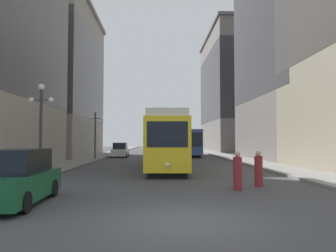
{
  "coord_description": "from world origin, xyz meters",
  "views": [
    {
      "loc": [
        -0.73,
        -8.38,
        2.11
      ],
      "look_at": [
        0.01,
        13.59,
        3.11
      ],
      "focal_mm": 33.89,
      "sensor_mm": 36.0,
      "label": 1
    }
  ],
  "objects_px": {
    "pedestrian_crossing_far": "(238,172)",
    "lamp_post_left_near": "(41,115)",
    "streetcar": "(168,141)",
    "parked_car_left_mid": "(120,150)",
    "transit_bus": "(187,142)",
    "pedestrian_crossing_near": "(259,170)",
    "lamp_post_left_far": "(95,126)",
    "parked_car_left_near": "(16,179)"
  },
  "relations": [
    {
      "from": "streetcar",
      "to": "transit_bus",
      "type": "relative_size",
      "value": 1.17
    },
    {
      "from": "streetcar",
      "to": "pedestrian_crossing_near",
      "type": "height_order",
      "value": "streetcar"
    },
    {
      "from": "transit_bus",
      "to": "parked_car_left_near",
      "type": "xyz_separation_m",
      "value": [
        -8.67,
        -32.28,
        -1.1
      ]
    },
    {
      "from": "parked_car_left_near",
      "to": "lamp_post_left_far",
      "type": "height_order",
      "value": "lamp_post_left_far"
    },
    {
      "from": "parked_car_left_mid",
      "to": "lamp_post_left_near",
      "type": "height_order",
      "value": "lamp_post_left_near"
    },
    {
      "from": "transit_bus",
      "to": "lamp_post_left_near",
      "type": "xyz_separation_m",
      "value": [
        -10.57,
        -24.88,
        1.63
      ]
    },
    {
      "from": "parked_car_left_near",
      "to": "lamp_post_left_near",
      "type": "height_order",
      "value": "lamp_post_left_near"
    },
    {
      "from": "parked_car_left_mid",
      "to": "pedestrian_crossing_near",
      "type": "distance_m",
      "value": 27.51
    },
    {
      "from": "transit_bus",
      "to": "pedestrian_crossing_far",
      "type": "xyz_separation_m",
      "value": [
        -0.57,
        -29.64,
        -1.18
      ]
    },
    {
      "from": "streetcar",
      "to": "lamp_post_left_far",
      "type": "bearing_deg",
      "value": 127.94
    },
    {
      "from": "pedestrian_crossing_near",
      "to": "lamp_post_left_far",
      "type": "height_order",
      "value": "lamp_post_left_far"
    },
    {
      "from": "pedestrian_crossing_near",
      "to": "lamp_post_left_far",
      "type": "bearing_deg",
      "value": 130.96
    },
    {
      "from": "transit_bus",
      "to": "lamp_post_left_far",
      "type": "xyz_separation_m",
      "value": [
        -10.57,
        -9.17,
        1.65
      ]
    },
    {
      "from": "pedestrian_crossing_near",
      "to": "parked_car_left_mid",
      "type": "bearing_deg",
      "value": 120.73
    },
    {
      "from": "parked_car_left_mid",
      "to": "lamp_post_left_near",
      "type": "relative_size",
      "value": 0.86
    },
    {
      "from": "transit_bus",
      "to": "lamp_post_left_near",
      "type": "distance_m",
      "value": 27.09
    },
    {
      "from": "lamp_post_left_near",
      "to": "parked_car_left_near",
      "type": "bearing_deg",
      "value": -75.61
    },
    {
      "from": "streetcar",
      "to": "parked_car_left_near",
      "type": "relative_size",
      "value": 3.03
    },
    {
      "from": "transit_bus",
      "to": "pedestrian_crossing_near",
      "type": "relative_size",
      "value": 7.13
    },
    {
      "from": "transit_bus",
      "to": "streetcar",
      "type": "bearing_deg",
      "value": -101.1
    },
    {
      "from": "pedestrian_crossing_far",
      "to": "lamp_post_left_near",
      "type": "xyz_separation_m",
      "value": [
        -10.0,
        4.76,
        2.81
      ]
    },
    {
      "from": "streetcar",
      "to": "pedestrian_crossing_near",
      "type": "bearing_deg",
      "value": -65.33
    },
    {
      "from": "parked_car_left_near",
      "to": "pedestrian_crossing_far",
      "type": "distance_m",
      "value": 8.52
    },
    {
      "from": "pedestrian_crossing_near",
      "to": "lamp_post_left_near",
      "type": "relative_size",
      "value": 0.31
    },
    {
      "from": "transit_bus",
      "to": "pedestrian_crossing_near",
      "type": "bearing_deg",
      "value": -90.34
    },
    {
      "from": "pedestrian_crossing_far",
      "to": "parked_car_left_near",
      "type": "bearing_deg",
      "value": 76.0
    },
    {
      "from": "pedestrian_crossing_far",
      "to": "lamp_post_left_near",
      "type": "bearing_deg",
      "value": 32.52
    },
    {
      "from": "transit_bus",
      "to": "parked_car_left_near",
      "type": "distance_m",
      "value": 33.45
    },
    {
      "from": "parked_car_left_near",
      "to": "parked_car_left_mid",
      "type": "distance_m",
      "value": 29.58
    },
    {
      "from": "pedestrian_crossing_near",
      "to": "lamp_post_left_near",
      "type": "height_order",
      "value": "lamp_post_left_near"
    },
    {
      "from": "transit_bus",
      "to": "pedestrian_crossing_far",
      "type": "distance_m",
      "value": 29.67
    },
    {
      "from": "streetcar",
      "to": "parked_car_left_mid",
      "type": "distance_m",
      "value": 17.54
    },
    {
      "from": "lamp_post_left_near",
      "to": "parked_car_left_mid",
      "type": "bearing_deg",
      "value": 85.1
    },
    {
      "from": "pedestrian_crossing_near",
      "to": "lamp_post_left_near",
      "type": "bearing_deg",
      "value": 172.68
    },
    {
      "from": "streetcar",
      "to": "lamp_post_left_near",
      "type": "height_order",
      "value": "lamp_post_left_near"
    },
    {
      "from": "transit_bus",
      "to": "pedestrian_crossing_far",
      "type": "bearing_deg",
      "value": -92.79
    },
    {
      "from": "lamp_post_left_far",
      "to": "streetcar",
      "type": "bearing_deg",
      "value": -54.02
    },
    {
      "from": "pedestrian_crossing_near",
      "to": "pedestrian_crossing_far",
      "type": "bearing_deg",
      "value": -128.51
    },
    {
      "from": "parked_car_left_near",
      "to": "lamp_post_left_near",
      "type": "distance_m",
      "value": 8.11
    },
    {
      "from": "pedestrian_crossing_near",
      "to": "lamp_post_left_far",
      "type": "distance_m",
      "value": 22.61
    },
    {
      "from": "parked_car_left_near",
      "to": "parked_car_left_mid",
      "type": "height_order",
      "value": "same"
    },
    {
      "from": "parked_car_left_near",
      "to": "parked_car_left_mid",
      "type": "relative_size",
      "value": 1.01
    }
  ]
}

